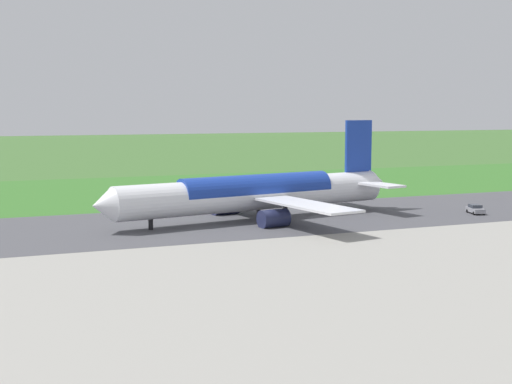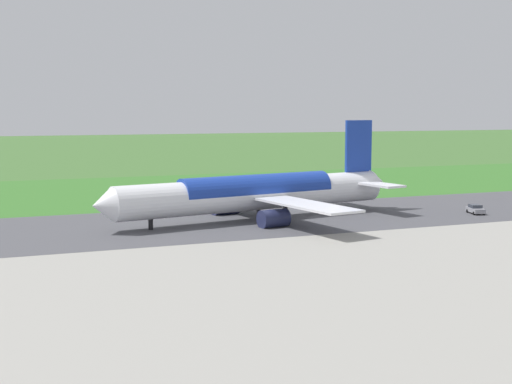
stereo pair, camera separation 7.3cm
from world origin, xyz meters
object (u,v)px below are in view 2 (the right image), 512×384
traffic_cone_orange (175,192)px  service_car_followme (475,209)px  no_stopping_sign (192,187)px  airliner_main (258,193)px

traffic_cone_orange → service_car_followme: bearing=130.6°
service_car_followme → no_stopping_sign: size_ratio=1.95×
no_stopping_sign → airliner_main: bearing=89.6°
service_car_followme → traffic_cone_orange: 61.49m
no_stopping_sign → service_car_followme: bearing=127.9°
airliner_main → no_stopping_sign: (-0.28, -38.56, -2.96)m
airliner_main → service_car_followme: 37.62m
no_stopping_sign → traffic_cone_orange: (3.74, -0.11, -1.12)m
airliner_main → no_stopping_sign: 38.68m
airliner_main → no_stopping_sign: size_ratio=23.15×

